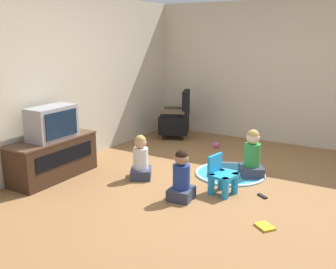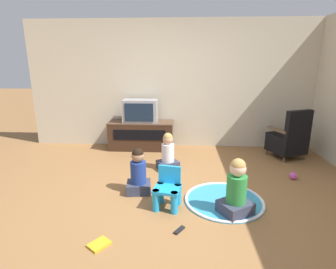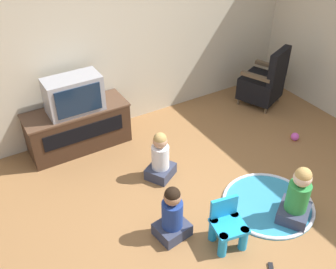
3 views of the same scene
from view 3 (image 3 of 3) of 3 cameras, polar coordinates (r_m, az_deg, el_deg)
name	(u,v)px [view 3 (image 3 of 3)]	position (r m, az deg, el deg)	size (l,w,h in m)	color
ground_plane	(220,229)	(4.13, 7.50, -13.45)	(30.00, 30.00, 0.00)	olive
wall_back	(106,37)	(5.09, -9.03, 13.85)	(5.82, 0.12, 2.51)	beige
tv_cabinet	(78,127)	(5.09, -12.92, 1.03)	(1.28, 0.48, 0.56)	#382316
television	(74,95)	(4.81, -13.53, 5.65)	(0.66, 0.36, 0.44)	#939399
black_armchair	(264,83)	(6.03, 13.74, 7.30)	(0.69, 0.70, 0.91)	brown
yellow_kid_chair	(228,227)	(3.88, 8.64, -13.20)	(0.35, 0.34, 0.48)	#1E99DB
play_mat	(268,204)	(4.46, 14.30, -9.71)	(0.99, 0.99, 0.04)	teal
child_watching_left	(160,158)	(4.50, -1.12, -3.46)	(0.41, 0.39, 0.61)	#33384C
child_watching_center	(172,216)	(3.85, 0.61, -11.67)	(0.35, 0.32, 0.62)	#33384C
child_watching_right	(297,198)	(4.19, 18.27, -8.74)	(0.45, 0.43, 0.67)	#33384C
toy_ball	(295,137)	(5.47, 17.94, -0.29)	(0.11, 0.11, 0.11)	#CC4CB2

